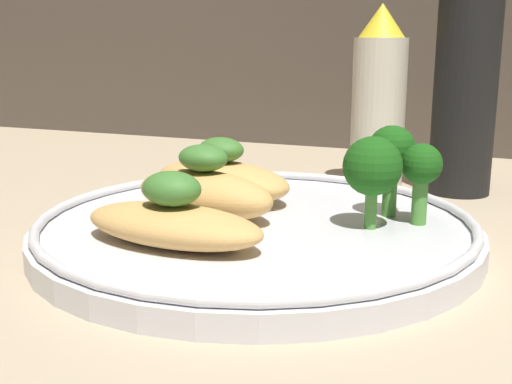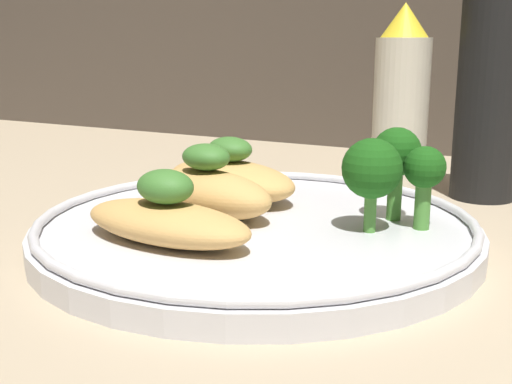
# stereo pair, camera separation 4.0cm
# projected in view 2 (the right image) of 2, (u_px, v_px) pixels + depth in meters

# --- Properties ---
(ground_plane) EXTENTS (1.80, 1.80, 0.01)m
(ground_plane) POSITION_uv_depth(u_px,v_px,m) (256.00, 251.00, 0.41)
(ground_plane) COLOR tan
(plate) EXTENTS (0.28, 0.28, 0.02)m
(plate) POSITION_uv_depth(u_px,v_px,m) (256.00, 229.00, 0.41)
(plate) COLOR silver
(plate) RESTS_ON ground_plane
(grilled_meat_front) EXTENTS (0.12, 0.06, 0.04)m
(grilled_meat_front) POSITION_uv_depth(u_px,v_px,m) (166.00, 218.00, 0.36)
(grilled_meat_front) COLOR tan
(grilled_meat_front) RESTS_ON plate
(grilled_meat_middle) EXTENTS (0.11, 0.07, 0.05)m
(grilled_meat_middle) POSITION_uv_depth(u_px,v_px,m) (211.00, 188.00, 0.42)
(grilled_meat_middle) COLOR tan
(grilled_meat_middle) RESTS_ON plate
(grilled_meat_back) EXTENTS (0.12, 0.08, 0.05)m
(grilled_meat_back) POSITION_uv_depth(u_px,v_px,m) (230.00, 177.00, 0.46)
(grilled_meat_back) COLOR tan
(grilled_meat_back) RESTS_ON plate
(broccoli_bunch) EXTENTS (0.06, 0.07, 0.06)m
(broccoli_bunch) POSITION_uv_depth(u_px,v_px,m) (390.00, 165.00, 0.39)
(broccoli_bunch) COLOR #4C8E38
(broccoli_bunch) RESTS_ON plate
(sauce_bottle) EXTENTS (0.05, 0.05, 0.16)m
(sauce_bottle) POSITION_uv_depth(u_px,v_px,m) (401.00, 102.00, 0.54)
(sauce_bottle) COLOR beige
(sauce_bottle) RESTS_ON ground_plane
(pepper_grinder) EXTENTS (0.05, 0.05, 0.20)m
(pepper_grinder) POSITION_uv_depth(u_px,v_px,m) (490.00, 85.00, 0.51)
(pepper_grinder) COLOR black
(pepper_grinder) RESTS_ON ground_plane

